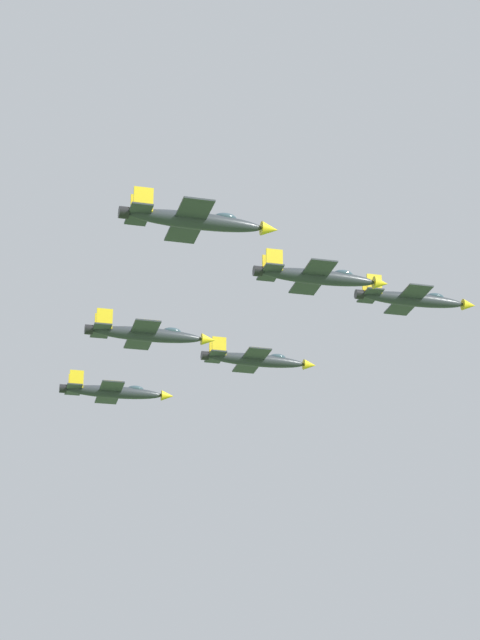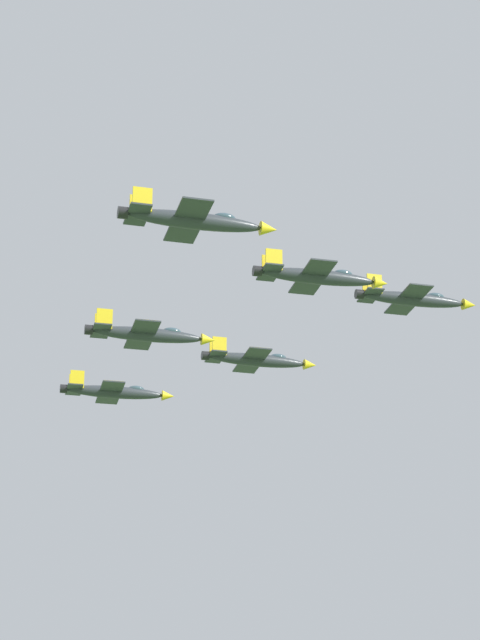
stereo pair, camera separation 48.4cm
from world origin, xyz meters
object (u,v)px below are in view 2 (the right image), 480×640
Objects in this scene: jet_slot_rear at (148,334)px; jet_lead at (414,299)px; jet_left_wingman at (257,360)px; jet_left_outer at (115,392)px; jet_right_wingman at (318,276)px; jet_right_outer at (195,220)px.

jet_lead is at bearing -0.07° from jet_slot_rear.
jet_left_wingman is 0.97× the size of jet_left_outer.
jet_right_wingman is 23.33m from jet_right_outer.
jet_slot_rear is at bearing -140.64° from jet_left_wingman.
jet_left_wingman is at bearing 67.51° from jet_right_outer.
jet_left_outer is at bearing 138.64° from jet_left_wingman.
jet_left_wingman reaches higher than jet_left_outer.
jet_left_outer is (-2.65, -23.09, -1.06)m from jet_left_wingman.
jet_right_wingman is at bearing -91.00° from jet_left_wingman.
jet_right_wingman is (25.01, 16.76, -0.45)m from jet_left_wingman.
jet_lead is 1.00× the size of jet_left_outer.
jet_left_outer is 1.01× the size of jet_right_outer.
jet_left_wingman is 0.99× the size of jet_right_wingman.
jet_lead is 1.03× the size of jet_slot_rear.
jet_left_wingman is 23.51m from jet_slot_rear.
jet_left_wingman is 48.57m from jet_right_outer.
jet_left_outer is (-27.66, -39.85, -0.60)m from jet_right_wingman.
jet_lead is 1.02× the size of jet_right_wingman.
jet_right_outer is 1.02× the size of jet_slot_rear.
jet_slot_rear is (-25.01, -16.76, -1.10)m from jet_right_outer.
jet_right_wingman reaches higher than jet_right_outer.
jet_right_wingman reaches higher than jet_slot_rear.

